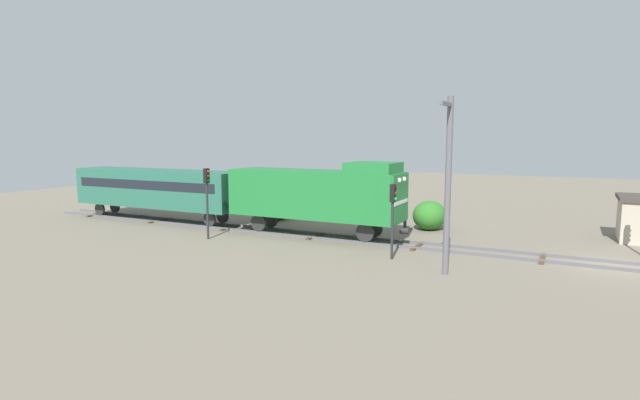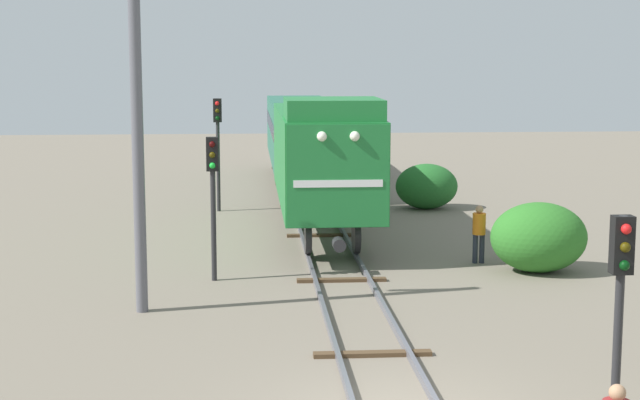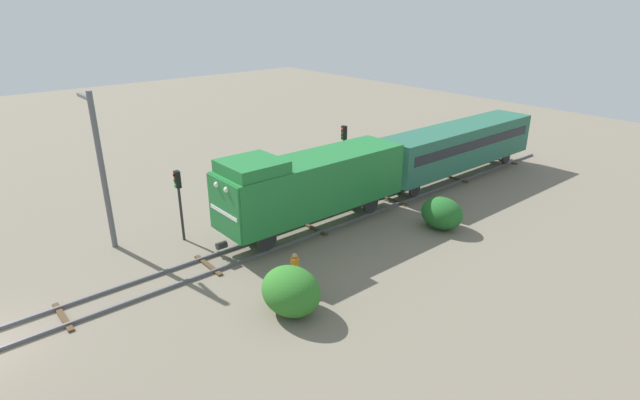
{
  "view_description": "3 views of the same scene",
  "coord_description": "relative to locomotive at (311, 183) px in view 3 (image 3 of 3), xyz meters",
  "views": [
    {
      "loc": [
        -27.39,
        2.24,
        6.24
      ],
      "look_at": [
        -0.74,
        15.65,
        2.45
      ],
      "focal_mm": 28.0,
      "sensor_mm": 36.0,
      "label": 1
    },
    {
      "loc": [
        -2.48,
        -15.68,
        6.06
      ],
      "look_at": [
        -0.16,
        15.46,
        1.36
      ],
      "focal_mm": 55.0,
      "sensor_mm": 36.0,
      "label": 2
    },
    {
      "loc": [
        19.56,
        0.3,
        11.91
      ],
      "look_at": [
        1.4,
        15.64,
        2.34
      ],
      "focal_mm": 28.0,
      "sensor_mm": 36.0,
      "label": 3
    }
  ],
  "objects": [
    {
      "name": "locomotive",
      "position": [
        0.0,
        0.0,
        0.0
      ],
      "size": [
        2.9,
        11.6,
        4.6
      ],
      "color": "#1E7233",
      "rests_on": "railway_track"
    },
    {
      "name": "worker_by_signal",
      "position": [
        4.2,
        -4.35,
        -1.78
      ],
      "size": [
        0.38,
        0.38,
        1.7
      ],
      "rotation": [
        0.0,
        0.0,
        4.01
      ],
      "color": "#262B38",
      "rests_on": "ground"
    },
    {
      "name": "catenary_mast",
      "position": [
        -5.06,
        -9.09,
        1.48
      ],
      "size": [
        1.94,
        0.28,
        8.02
      ],
      "color": "#595960",
      "rests_on": "ground"
    },
    {
      "name": "bush_far",
      "position": [
        4.51,
        5.7,
        -1.89
      ],
      "size": [
        2.44,
        2.0,
        1.77
      ],
      "primitive_type": "ellipsoid",
      "color": "#226026",
      "rests_on": "ground"
    },
    {
      "name": "bush_near",
      "position": [
        5.59,
        -5.62,
        -1.79
      ],
      "size": [
        2.7,
        2.21,
        1.96
      ],
      "primitive_type": "ellipsoid",
      "color": "#2D7226",
      "rests_on": "ground"
    },
    {
      "name": "traffic_signal_mid",
      "position": [
        -3.4,
        -6.01,
        -0.07
      ],
      "size": [
        0.32,
        0.34,
        3.87
      ],
      "color": "#262628",
      "rests_on": "ground"
    },
    {
      "name": "traffic_signal_far",
      "position": [
        -3.6,
        5.72,
        0.24
      ],
      "size": [
        0.32,
        0.34,
        4.34
      ],
      "color": "#262628",
      "rests_on": "ground"
    },
    {
      "name": "passenger_car_leading",
      "position": [
        0.0,
        13.34,
        -0.25
      ],
      "size": [
        2.84,
        14.0,
        3.66
      ],
      "color": "#26604C",
      "rests_on": "railway_track"
    }
  ]
}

